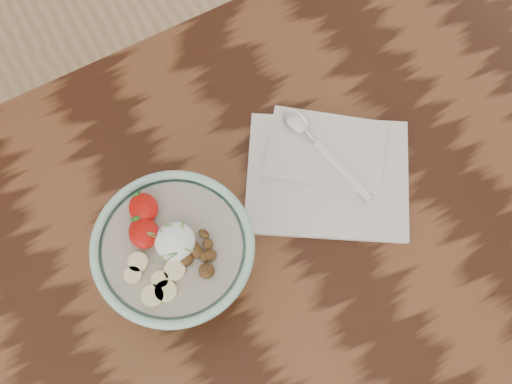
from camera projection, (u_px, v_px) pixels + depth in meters
table at (210, 327)px, 107.96cm from camera, size 160.00×90.00×75.00cm
breakfast_bowl at (175, 256)px, 94.95cm from camera, size 21.21×21.21×13.90cm
napkin at (327, 171)px, 106.61cm from camera, size 30.59×29.11×1.48cm
spoon at (307, 133)px, 107.48cm from camera, size 5.79×19.06×1.00cm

